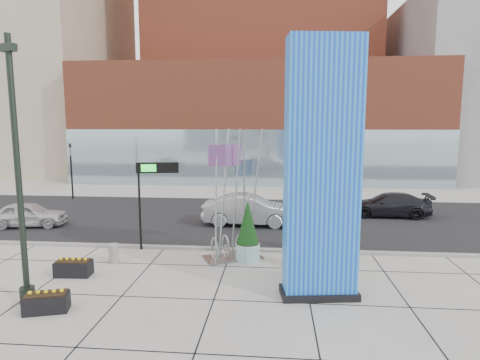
# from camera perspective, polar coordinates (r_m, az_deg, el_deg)

# --- Properties ---
(ground) EXTENTS (160.00, 160.00, 0.00)m
(ground) POSITION_cam_1_polar(r_m,az_deg,el_deg) (14.29, -7.21, -14.73)
(ground) COLOR #9E9991
(ground) RESTS_ON ground
(street_asphalt) EXTENTS (80.00, 12.00, 0.02)m
(street_asphalt) POSITION_cam_1_polar(r_m,az_deg,el_deg) (23.69, -2.04, -5.41)
(street_asphalt) COLOR black
(street_asphalt) RESTS_ON ground
(curb_edge) EXTENTS (80.00, 0.30, 0.12)m
(curb_edge) POSITION_cam_1_polar(r_m,az_deg,el_deg) (17.96, -4.46, -9.68)
(curb_edge) COLOR gray
(curb_edge) RESTS_ON ground
(tower_podium) EXTENTS (34.00, 10.00, 11.00)m
(tower_podium) POSITION_cam_1_polar(r_m,az_deg,el_deg) (39.91, 2.44, 8.00)
(tower_podium) COLOR #A84830
(tower_podium) RESTS_ON ground
(tower_glass_front) EXTENTS (34.00, 0.60, 5.00)m
(tower_glass_front) POSITION_cam_1_polar(r_m,az_deg,el_deg) (35.24, 2.04, 3.12)
(tower_glass_front) COLOR #8CA5B2
(tower_glass_front) RESTS_ON ground
(building_beige_left) EXTENTS (18.00, 20.00, 34.00)m
(building_beige_left) POSITION_cam_1_polar(r_m,az_deg,el_deg) (56.24, -27.52, 18.94)
(building_beige_left) COLOR gray
(building_beige_left) RESTS_ON ground
(blue_pylon) EXTENTS (2.56, 1.39, 8.11)m
(blue_pylon) POSITION_cam_1_polar(r_m,az_deg,el_deg) (12.64, 11.56, 0.62)
(blue_pylon) COLOR blue
(blue_pylon) RESTS_ON ground
(lamp_post) EXTENTS (0.55, 0.44, 8.06)m
(lamp_post) POSITION_cam_1_polar(r_m,az_deg,el_deg) (13.69, -28.82, -2.29)
(lamp_post) COLOR black
(lamp_post) RESTS_ON ground
(public_art_sculpture) EXTENTS (2.62, 2.05, 5.34)m
(public_art_sculpture) POSITION_cam_1_polar(r_m,az_deg,el_deg) (16.47, -1.00, -6.44)
(public_art_sculpture) COLOR #A2A4A6
(public_art_sculpture) RESTS_ON ground
(concrete_bollard) EXTENTS (0.40, 0.40, 0.77)m
(concrete_bollard) POSITION_cam_1_polar(r_m,az_deg,el_deg) (16.97, -17.53, -9.94)
(concrete_bollard) COLOR gray
(concrete_bollard) RESTS_ON ground
(overhead_street_sign) EXTENTS (1.82, 0.46, 3.85)m
(overhead_street_sign) POSITION_cam_1_polar(r_m,az_deg,el_deg) (17.60, -12.22, 0.65)
(overhead_street_sign) COLOR black
(overhead_street_sign) RESTS_ON ground
(round_planter_east) EXTENTS (1.01, 1.01, 2.54)m
(round_planter_east) POSITION_cam_1_polar(r_m,az_deg,el_deg) (15.38, 11.41, -8.42)
(round_planter_east) COLOR #94C8C6
(round_planter_east) RESTS_ON ground
(round_planter_mid) EXTENTS (1.12, 1.12, 2.80)m
(round_planter_mid) POSITION_cam_1_polar(r_m,az_deg,el_deg) (17.14, 12.78, -6.32)
(round_planter_mid) COLOR #94C8C6
(round_planter_mid) RESTS_ON ground
(round_planter_west) EXTENTS (1.00, 1.00, 2.49)m
(round_planter_west) POSITION_cam_1_polar(r_m,az_deg,el_deg) (16.31, 1.11, -7.39)
(round_planter_west) COLOR #94C8C6
(round_planter_west) RESTS_ON ground
(box_planter_north) EXTENTS (1.29, 0.70, 0.69)m
(box_planter_north) POSITION_cam_1_polar(r_m,az_deg,el_deg) (16.16, -22.59, -11.37)
(box_planter_north) COLOR black
(box_planter_north) RESTS_ON ground
(box_planter_south) EXTENTS (1.35, 0.93, 0.68)m
(box_planter_south) POSITION_cam_1_polar(r_m,az_deg,el_deg) (13.61, -25.81, -15.29)
(box_planter_south) COLOR black
(box_planter_south) RESTS_ON ground
(car_white_west) EXTENTS (4.11, 2.26, 1.32)m
(car_white_west) POSITION_cam_1_polar(r_m,az_deg,el_deg) (24.44, -27.91, -4.37)
(car_white_west) COLOR silver
(car_white_west) RESTS_ON ground
(car_silver_mid) EXTENTS (5.06, 1.85, 1.65)m
(car_silver_mid) POSITION_cam_1_polar(r_m,az_deg,el_deg) (21.92, 1.30, -4.32)
(car_silver_mid) COLOR #A6A8AD
(car_silver_mid) RESTS_ON ground
(car_dark_east) EXTENTS (4.90, 2.19, 1.40)m
(car_dark_east) POSITION_cam_1_polar(r_m,az_deg,el_deg) (25.56, 20.36, -3.34)
(car_dark_east) COLOR black
(car_dark_east) RESTS_ON ground
(traffic_signal) EXTENTS (0.15, 0.18, 4.10)m
(traffic_signal) POSITION_cam_1_polar(r_m,az_deg,el_deg) (31.76, -22.88, 1.59)
(traffic_signal) COLOR black
(traffic_signal) RESTS_ON ground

